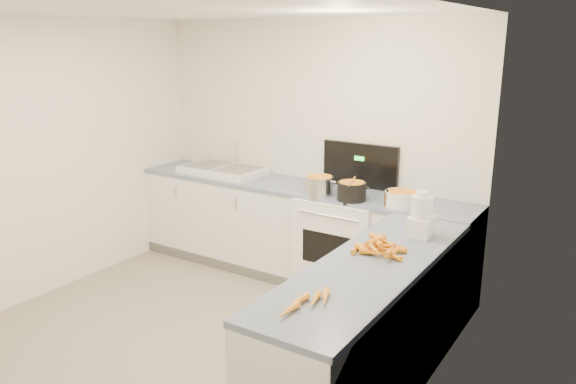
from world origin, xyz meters
The scene contains 19 objects.
floor centered at (0.00, 0.00, 0.00)m, with size 3.50×4.00×0.00m, color gray, non-canonical shape.
ceiling centered at (0.00, 0.00, 2.50)m, with size 3.50×4.00×0.00m, color white, non-canonical shape.
wall_back centered at (0.00, 2.00, 1.25)m, with size 3.50×2.50×0.00m, color white, non-canonical shape.
wall_left centered at (-1.75, 0.00, 1.25)m, with size 4.00×2.50×0.00m, color white, non-canonical shape.
wall_right centered at (1.75, 0.00, 1.25)m, with size 4.00×2.50×0.00m, color white, non-canonical shape.
counter_back centered at (0.00, 1.70, 0.47)m, with size 3.50×0.62×0.94m.
counter_right centered at (1.45, 0.30, 0.47)m, with size 0.62×2.20×0.94m.
stove centered at (0.55, 1.69, 0.47)m, with size 0.76×0.65×1.36m.
sink centered at (-0.90, 1.70, 0.98)m, with size 0.86×0.52×0.31m.
steel_pot centered at (0.37, 1.51, 1.02)m, with size 0.26×0.26×0.19m, color silver.
black_pot centered at (0.69, 1.51, 1.01)m, with size 0.25×0.25×0.18m, color black.
wooden_spoon centered at (0.69, 1.51, 1.11)m, with size 0.01×0.01×0.33m, color #AD7A47.
mixing_bowl centered at (1.12, 1.58, 1.00)m, with size 0.27×0.27×0.13m, color white.
extract_bottle centered at (1.03, 1.51, 1.00)m, with size 0.05×0.05×0.12m, color #593319.
spice_jar centered at (1.04, 1.52, 0.99)m, with size 0.05×0.05×0.09m, color #E5B266.
food_processor centered at (1.53, 0.95, 1.08)m, with size 0.17×0.20×0.33m.
carrot_pile centered at (1.40, 0.50, 0.98)m, with size 0.38×0.43×0.09m.
peeled_carrots centered at (1.40, -0.44, 0.96)m, with size 0.18×0.42×0.04m.
peelings centered at (-1.12, 1.67, 1.02)m, with size 0.19×0.23×0.01m.
Camera 1 is at (2.78, -2.75, 2.30)m, focal length 35.00 mm.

